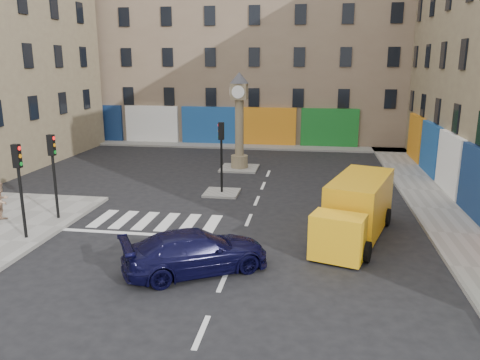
% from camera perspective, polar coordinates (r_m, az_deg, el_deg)
% --- Properties ---
extents(ground, '(120.00, 120.00, 0.00)m').
position_cam_1_polar(ground, '(17.18, -0.78, -9.24)').
color(ground, black).
rests_on(ground, ground).
extents(sidewalk_right, '(2.60, 30.00, 0.15)m').
position_cam_1_polar(sidewalk_right, '(27.09, 21.46, -1.25)').
color(sidewalk_right, gray).
rests_on(sidewalk_right, ground).
extents(sidewalk_far, '(32.00, 2.40, 0.15)m').
position_cam_1_polar(sidewalk_far, '(38.91, -1.11, 4.21)').
color(sidewalk_far, gray).
rests_on(sidewalk_far, ground).
extents(island_near, '(1.80, 1.80, 0.12)m').
position_cam_1_polar(island_near, '(24.93, -2.23, -1.57)').
color(island_near, gray).
rests_on(island_near, ground).
extents(island_far, '(2.40, 2.40, 0.12)m').
position_cam_1_polar(island_far, '(30.66, -0.08, 1.45)').
color(island_far, gray).
rests_on(island_far, ground).
extents(building_far, '(32.00, 10.00, 17.00)m').
position_cam_1_polar(building_far, '(44.07, 0.20, 16.38)').
color(building_far, '#836D57').
rests_on(building_far, ground).
extents(traffic_light_left_near, '(0.28, 0.22, 3.70)m').
position_cam_1_polar(traffic_light_left_near, '(19.63, -25.33, 0.43)').
color(traffic_light_left_near, black).
rests_on(traffic_light_left_near, sidewalk_left).
extents(traffic_light_left_far, '(0.28, 0.22, 3.70)m').
position_cam_1_polar(traffic_light_left_far, '(21.61, -21.83, 1.93)').
color(traffic_light_left_far, black).
rests_on(traffic_light_left_far, sidewalk_left).
extents(traffic_light_island, '(0.28, 0.22, 3.70)m').
position_cam_1_polar(traffic_light_island, '(24.36, -2.29, 4.17)').
color(traffic_light_island, black).
rests_on(traffic_light_island, island_near).
extents(clock_pillar, '(1.20, 1.20, 6.10)m').
position_cam_1_polar(clock_pillar, '(30.07, -0.08, 7.94)').
color(clock_pillar, '#877A59').
rests_on(clock_pillar, island_far).
extents(navy_sedan, '(5.21, 4.20, 1.42)m').
position_cam_1_polar(navy_sedan, '(15.80, -5.37, -8.67)').
color(navy_sedan, black).
rests_on(navy_sedan, ground).
extents(yellow_van, '(3.65, 6.57, 2.29)m').
position_cam_1_polar(yellow_van, '(19.27, 13.97, -3.42)').
color(yellow_van, yellow).
rests_on(yellow_van, ground).
extents(pedestrian_tan, '(0.67, 0.85, 1.75)m').
position_cam_1_polar(pedestrian_tan, '(22.61, -27.11, -2.29)').
color(pedestrian_tan, tan).
rests_on(pedestrian_tan, sidewalk_left).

